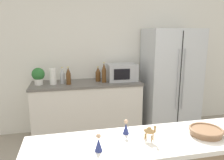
{
  "coord_description": "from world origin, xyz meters",
  "views": [
    {
      "loc": [
        -0.6,
        -1.06,
        1.71
      ],
      "look_at": [
        -0.06,
        1.36,
        1.17
      ],
      "focal_mm": 35.0,
      "sensor_mm": 36.0,
      "label": 1
    }
  ],
  "objects": [
    {
      "name": "back_bottle_3",
      "position": [
        -0.06,
        2.44,
        1.03
      ],
      "size": [
        0.08,
        0.08,
        0.24
      ],
      "color": "brown",
      "rests_on": "back_counter"
    },
    {
      "name": "back_counter",
      "position": [
        -0.26,
        2.4,
        0.46
      ],
      "size": [
        1.76,
        0.63,
        0.92
      ],
      "color": "silver",
      "rests_on": "ground_plane"
    },
    {
      "name": "refrigerator",
      "position": [
        1.2,
        2.35,
        0.89
      ],
      "size": [
        0.89,
        0.69,
        1.77
      ],
      "color": "silver",
      "rests_on": "ground_plane"
    },
    {
      "name": "back_bottle_1",
      "position": [
        0.02,
        2.34,
        1.07
      ],
      "size": [
        0.07,
        0.07,
        0.33
      ],
      "color": "brown",
      "rests_on": "back_counter"
    },
    {
      "name": "camel_figurine",
      "position": [
        -0.0,
        0.33,
        1.0
      ],
      "size": [
        0.09,
        0.09,
        0.12
      ],
      "color": "#A87F4C",
      "rests_on": "bar_counter"
    },
    {
      "name": "back_bottle_2",
      "position": [
        -0.64,
        2.42,
        1.04
      ],
      "size": [
        0.07,
        0.07,
        0.26
      ],
      "color": "#B2B7BC",
      "rests_on": "back_counter"
    },
    {
      "name": "back_bottle_0",
      "position": [
        -0.54,
        2.32,
        1.05
      ],
      "size": [
        0.07,
        0.07,
        0.28
      ],
      "color": "brown",
      "rests_on": "back_counter"
    },
    {
      "name": "potted_plant",
      "position": [
        -1.0,
        2.39,
        1.07
      ],
      "size": [
        0.2,
        0.2,
        0.27
      ],
      "color": "silver",
      "rests_on": "back_counter"
    },
    {
      "name": "fruit_bowl",
      "position": [
        0.46,
        0.32,
        0.96
      ],
      "size": [
        0.26,
        0.26,
        0.05
      ],
      "color": "#8C6647",
      "rests_on": "bar_counter"
    },
    {
      "name": "paper_towel_roll",
      "position": [
        -0.78,
        2.37,
        1.04
      ],
      "size": [
        0.1,
        0.1,
        0.25
      ],
      "color": "white",
      "rests_on": "back_counter"
    },
    {
      "name": "wise_man_figurine_blue",
      "position": [
        -0.4,
        0.26,
        0.99
      ],
      "size": [
        0.05,
        0.05,
        0.13
      ],
      "color": "navy",
      "rests_on": "bar_counter"
    },
    {
      "name": "microwave",
      "position": [
        0.34,
        2.42,
        1.06
      ],
      "size": [
        0.48,
        0.37,
        0.28
      ],
      "color": "#B2B5BA",
      "rests_on": "back_counter"
    },
    {
      "name": "wise_man_figurine_crimson",
      "position": [
        -0.15,
        0.46,
        0.98
      ],
      "size": [
        0.05,
        0.05,
        0.12
      ],
      "color": "navy",
      "rests_on": "bar_counter"
    },
    {
      "name": "wall_back",
      "position": [
        0.0,
        2.73,
        1.27
      ],
      "size": [
        8.0,
        0.06,
        2.55
      ],
      "color": "white",
      "rests_on": "ground_plane"
    }
  ]
}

